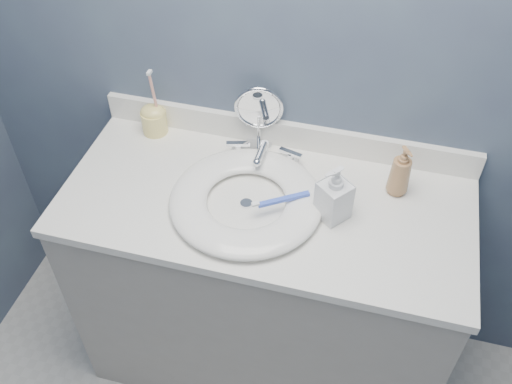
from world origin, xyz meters
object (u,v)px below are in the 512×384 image
(soap_bottle_amber, at_px, (401,171))
(toothbrush_holder, at_px, (154,118))
(makeup_mirror, at_px, (259,115))
(soap_bottle_clear, at_px, (335,193))

(soap_bottle_amber, relative_size, toothbrush_holder, 0.70)
(makeup_mirror, height_order, soap_bottle_amber, makeup_mirror)
(makeup_mirror, bearing_deg, soap_bottle_clear, -52.37)
(makeup_mirror, bearing_deg, soap_bottle_amber, -23.82)
(soap_bottle_amber, bearing_deg, soap_bottle_clear, -174.42)
(soap_bottle_clear, bearing_deg, soap_bottle_amber, 79.80)
(soap_bottle_amber, xyz_separation_m, toothbrush_holder, (-0.80, 0.08, -0.03))
(soap_bottle_amber, distance_m, soap_bottle_clear, 0.22)
(soap_bottle_amber, xyz_separation_m, soap_bottle_clear, (-0.17, -0.15, 0.01))
(makeup_mirror, xyz_separation_m, soap_bottle_amber, (0.45, -0.10, -0.04))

